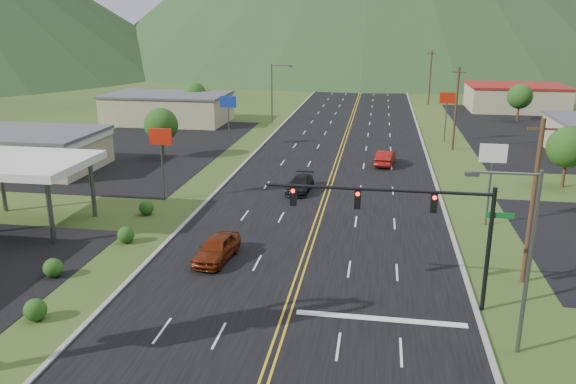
% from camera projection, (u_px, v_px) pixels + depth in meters
% --- Properties ---
extents(traffic_signal, '(13.10, 0.43, 7.00)m').
position_uv_depth(traffic_signal, '(413.00, 214.00, 29.88)').
color(traffic_signal, black).
rests_on(traffic_signal, ground).
extents(streetlight_east, '(3.28, 0.25, 9.00)m').
position_uv_depth(streetlight_east, '(523.00, 251.00, 25.42)').
color(streetlight_east, '#59595E').
rests_on(streetlight_east, ground).
extents(streetlight_west, '(3.28, 0.25, 9.00)m').
position_uv_depth(streetlight_west, '(274.00, 90.00, 85.60)').
color(streetlight_west, '#59595E').
rests_on(streetlight_west, ground).
extents(gas_canopy, '(10.00, 8.00, 5.30)m').
position_uv_depth(gas_canopy, '(20.00, 165.00, 41.98)').
color(gas_canopy, white).
rests_on(gas_canopy, ground).
extents(building_west_mid, '(14.40, 10.40, 4.10)m').
position_uv_depth(building_west_mid, '(30.00, 148.00, 59.39)').
color(building_west_mid, tan).
rests_on(building_west_mid, ground).
extents(building_west_far, '(18.40, 11.40, 4.50)m').
position_uv_depth(building_west_far, '(168.00, 108.00, 87.09)').
color(building_west_far, tan).
rests_on(building_west_far, ground).
extents(building_east_far, '(16.40, 12.40, 4.50)m').
position_uv_depth(building_east_far, '(515.00, 97.00, 99.18)').
color(building_east_far, tan).
rests_on(building_east_far, ground).
extents(pole_sign_west_a, '(2.00, 0.18, 6.40)m').
position_uv_depth(pole_sign_west_a, '(161.00, 144.00, 48.24)').
color(pole_sign_west_a, '#59595E').
rests_on(pole_sign_west_a, ground).
extents(pole_sign_west_b, '(2.00, 0.18, 6.40)m').
position_uv_depth(pole_sign_west_b, '(228.00, 107.00, 69.00)').
color(pole_sign_west_b, '#59595E').
rests_on(pole_sign_west_b, ground).
extents(pole_sign_east_a, '(2.00, 0.18, 6.40)m').
position_uv_depth(pole_sign_east_a, '(492.00, 162.00, 42.17)').
color(pole_sign_east_a, '#59595E').
rests_on(pole_sign_east_a, ground).
extents(pole_sign_east_b, '(2.00, 0.18, 6.40)m').
position_uv_depth(pole_sign_east_b, '(447.00, 103.00, 72.37)').
color(pole_sign_east_b, '#59595E').
rests_on(pole_sign_east_b, ground).
extents(tree_west_a, '(3.84, 3.84, 5.82)m').
position_uv_depth(tree_west_a, '(161.00, 125.00, 63.67)').
color(tree_west_a, '#382314').
rests_on(tree_west_a, ground).
extents(tree_west_b, '(3.84, 3.84, 5.82)m').
position_uv_depth(tree_west_b, '(195.00, 95.00, 89.92)').
color(tree_west_b, '#382314').
rests_on(tree_west_b, ground).
extents(tree_east_a, '(3.84, 3.84, 5.82)m').
position_uv_depth(tree_east_a, '(568.00, 147.00, 52.44)').
color(tree_east_a, '#382314').
rests_on(tree_east_a, ground).
extents(tree_east_b, '(3.84, 3.84, 5.82)m').
position_uv_depth(tree_east_b, '(520.00, 97.00, 87.69)').
color(tree_east_b, '#382314').
rests_on(tree_east_b, ground).
extents(utility_pole_a, '(1.60, 0.28, 10.00)m').
position_uv_depth(utility_pole_a, '(533.00, 201.00, 32.63)').
color(utility_pole_a, '#382314').
rests_on(utility_pole_a, ground).
extents(utility_pole_b, '(1.60, 0.28, 10.00)m').
position_uv_depth(utility_pole_b, '(456.00, 108.00, 67.55)').
color(utility_pole_b, '#382314').
rests_on(utility_pole_b, ground).
extents(utility_pole_c, '(1.60, 0.28, 10.00)m').
position_uv_depth(utility_pole_c, '(430.00, 77.00, 105.31)').
color(utility_pole_c, '#382314').
rests_on(utility_pole_c, ground).
extents(utility_pole_d, '(1.60, 0.28, 10.00)m').
position_uv_depth(utility_pole_d, '(418.00, 62.00, 143.07)').
color(utility_pole_d, '#382314').
rests_on(utility_pole_d, ground).
extents(car_red_near, '(2.52, 5.04, 1.65)m').
position_uv_depth(car_red_near, '(217.00, 249.00, 36.90)').
color(car_red_near, '#66220B').
rests_on(car_red_near, ground).
extents(car_dark_mid, '(2.32, 4.98, 1.41)m').
position_uv_depth(car_dark_mid, '(300.00, 185.00, 51.84)').
color(car_dark_mid, black).
rests_on(car_dark_mid, ground).
extents(car_red_far, '(2.43, 5.11, 1.62)m').
position_uv_depth(car_red_far, '(386.00, 158.00, 61.45)').
color(car_red_far, maroon).
rests_on(car_red_far, ground).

